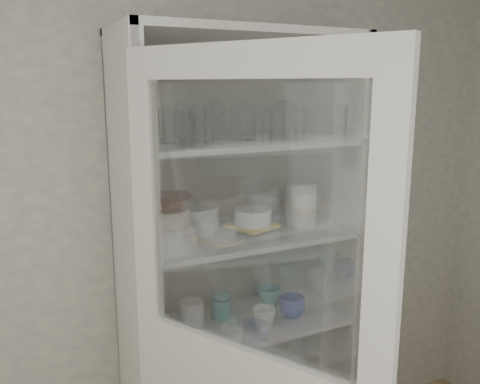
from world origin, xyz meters
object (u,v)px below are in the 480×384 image
goblet_1 (216,118)px  pantry_cabinet (234,298)px  plate_stack_front (165,236)px  grey_bowl_stack (301,204)px  cream_bowl (165,216)px  terracotta_bowl (164,202)px  teal_jar (221,306)px  white_canister (192,314)px  goblet_0 (145,120)px  plate_stack_back (192,218)px  white_ramekin (253,217)px  glass_platter (253,229)px  measuring_cups (177,339)px  mug_blue (292,306)px  mug_teal (269,298)px  yellow_trivet (253,226)px  mug_white (264,319)px  goblet_2 (285,116)px  goblet_3 (282,117)px

goblet_1 → pantry_cabinet: bearing=-6.9°
plate_stack_front → grey_bowl_stack: (0.65, 0.04, 0.05)m
cream_bowl → terracotta_bowl: bearing=0.0°
teal_jar → white_canister: (-0.15, -0.03, 0.01)m
goblet_0 → plate_stack_back: (0.20, 0.01, -0.43)m
goblet_0 → white_ramekin: size_ratio=1.11×
pantry_cabinet → teal_jar: bearing=-174.6°
goblet_1 → glass_platter: bearing=-28.5°
teal_jar → measuring_cups: (-0.26, -0.14, -0.03)m
white_ramekin → glass_platter: bearing=0.0°
pantry_cabinet → plate_stack_front: size_ratio=8.44×
plate_stack_front → plate_stack_back: 0.26m
cream_bowl → grey_bowl_stack: grey_bowl_stack is taller
cream_bowl → glass_platter: cream_bowl is taller
white_canister → mug_blue: bearing=-12.3°
pantry_cabinet → measuring_cups: size_ratio=22.47×
plate_stack_front → mug_teal: size_ratio=2.12×
yellow_trivet → grey_bowl_stack: 0.24m
plate_stack_front → yellow_trivet: 0.42m
yellow_trivet → measuring_cups: bearing=-168.6°
goblet_0 → white_ramekin: goblet_0 is taller
goblet_0 → measuring_cups: 0.89m
terracotta_bowl → yellow_trivet: terracotta_bowl is taller
yellow_trivet → teal_jar: yellow_trivet is taller
plate_stack_front → terracotta_bowl: 0.14m
grey_bowl_stack → mug_white: size_ratio=1.96×
plate_stack_front → mug_blue: (0.58, -0.02, -0.40)m
pantry_cabinet → measuring_cups: (-0.32, -0.14, -0.06)m
mug_teal → goblet_2: bearing=9.9°
goblet_0 → mug_teal: (0.54, -0.08, -0.83)m
goblet_1 → goblet_3: bearing=4.2°
mug_blue → mug_white: mug_white is taller
goblet_0 → plate_stack_back: goblet_0 is taller
white_canister → white_ramekin: bearing=-5.0°
terracotta_bowl → mug_teal: size_ratio=1.78×
goblet_1 → white_canister: goblet_1 is taller
pantry_cabinet → cream_bowl: (-0.35, -0.12, 0.45)m
glass_platter → white_ramekin: 0.06m
yellow_trivet → mug_white: size_ratio=1.70×
mug_teal → plate_stack_front: bearing=170.0°
grey_bowl_stack → teal_jar: (-0.36, 0.08, -0.45)m
goblet_1 → plate_stack_back: bearing=151.3°
goblet_3 → mug_white: 0.89m
plate_stack_front → measuring_cups: (0.03, -0.02, -0.43)m
cream_bowl → teal_jar: (0.28, 0.11, -0.48)m
measuring_cups → terracotta_bowl: bearing=138.0°
plate_stack_front → grey_bowl_stack: size_ratio=1.24×
glass_platter → pantry_cabinet: bearing=133.4°
plate_stack_front → mug_white: bearing=-9.7°
goblet_0 → goblet_1: (0.29, -0.04, 0.00)m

